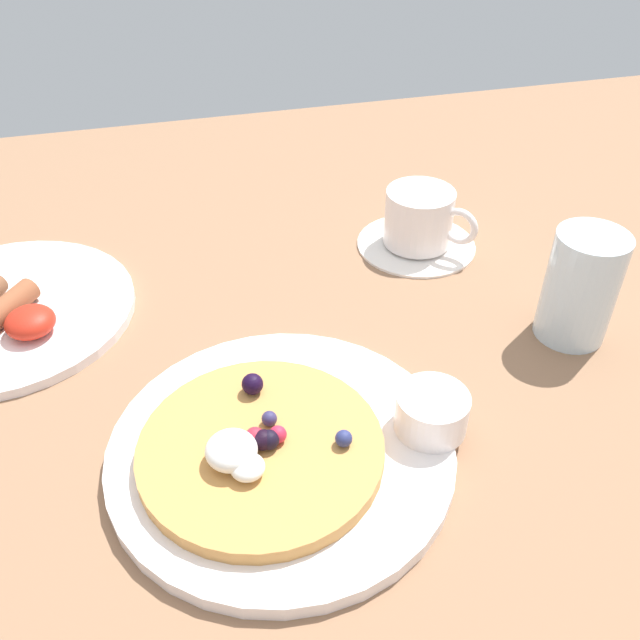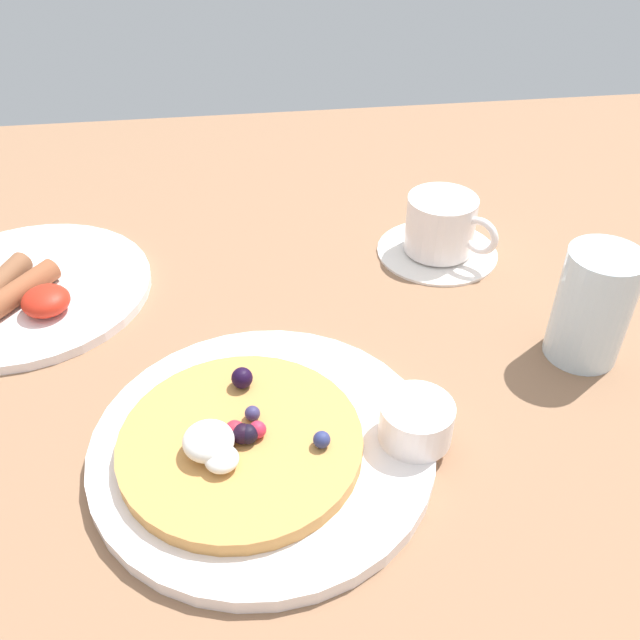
# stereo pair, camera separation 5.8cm
# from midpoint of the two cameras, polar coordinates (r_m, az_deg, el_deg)

# --- Properties ---
(ground_plane) EXTENTS (2.03, 1.22, 0.03)m
(ground_plane) POSITION_cam_midpoint_polar(r_m,az_deg,el_deg) (0.63, -3.77, -5.11)
(ground_plane) COLOR #8D6549
(pancake_plate) EXTENTS (0.27, 0.27, 0.01)m
(pancake_plate) POSITION_cam_midpoint_polar(r_m,az_deg,el_deg) (0.55, -6.36, -10.90)
(pancake_plate) COLOR white
(pancake_plate) RESTS_ON ground_plane
(pancake_with_berries) EXTENTS (0.19, 0.19, 0.04)m
(pancake_with_berries) POSITION_cam_midpoint_polar(r_m,az_deg,el_deg) (0.53, -8.35, -10.75)
(pancake_with_berries) COLOR #CB8B46
(pancake_with_berries) RESTS_ON pancake_plate
(syrup_ramekin) EXTENTS (0.06, 0.06, 0.03)m
(syrup_ramekin) POSITION_cam_midpoint_polar(r_m,az_deg,el_deg) (0.54, 6.29, -7.76)
(syrup_ramekin) COLOR white
(syrup_ramekin) RESTS_ON pancake_plate
(breakfast_plate) EXTENTS (0.25, 0.25, 0.01)m
(breakfast_plate) POSITION_cam_midpoint_polar(r_m,az_deg,el_deg) (0.76, -26.86, 0.51)
(breakfast_plate) COLOR white
(breakfast_plate) RESTS_ON ground_plane
(coffee_saucer) EXTENTS (0.14, 0.14, 0.01)m
(coffee_saucer) POSITION_cam_midpoint_polar(r_m,az_deg,el_deg) (0.79, 5.95, 6.32)
(coffee_saucer) COLOR white
(coffee_saucer) RESTS_ON ground_plane
(coffee_cup) EXTENTS (0.09, 0.09, 0.06)m
(coffee_cup) POSITION_cam_midpoint_polar(r_m,az_deg,el_deg) (0.77, 6.24, 8.53)
(coffee_cup) COLOR white
(coffee_cup) RESTS_ON coffee_saucer
(water_glass) EXTENTS (0.07, 0.07, 0.11)m
(water_glass) POSITION_cam_midpoint_polar(r_m,az_deg,el_deg) (0.66, 18.66, 2.56)
(water_glass) COLOR silver
(water_glass) RESTS_ON ground_plane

